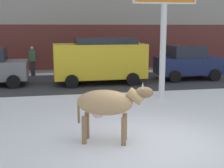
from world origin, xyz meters
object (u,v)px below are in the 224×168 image
at_px(car_yellow_van, 100,59).
at_px(car_navy_hatchback, 188,63).
at_px(pedestrian_by_cars, 33,61).
at_px(cow_tan, 108,104).

bearing_deg(car_yellow_van, car_navy_hatchback, 3.78).
xyz_separation_m(car_navy_hatchback, pedestrian_by_cars, (-8.48, 2.81, -0.05)).
height_order(car_navy_hatchback, pedestrian_by_cars, car_navy_hatchback).
bearing_deg(car_yellow_van, pedestrian_by_cars, 138.48).
xyz_separation_m(car_yellow_van, car_navy_hatchback, (4.93, 0.33, -0.32)).
relative_size(cow_tan, car_yellow_van, 0.42).
height_order(car_yellow_van, pedestrian_by_cars, car_yellow_van).
height_order(cow_tan, car_yellow_van, car_yellow_van).
distance_m(car_yellow_van, pedestrian_by_cars, 4.75).
relative_size(car_navy_hatchback, pedestrian_by_cars, 2.04).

